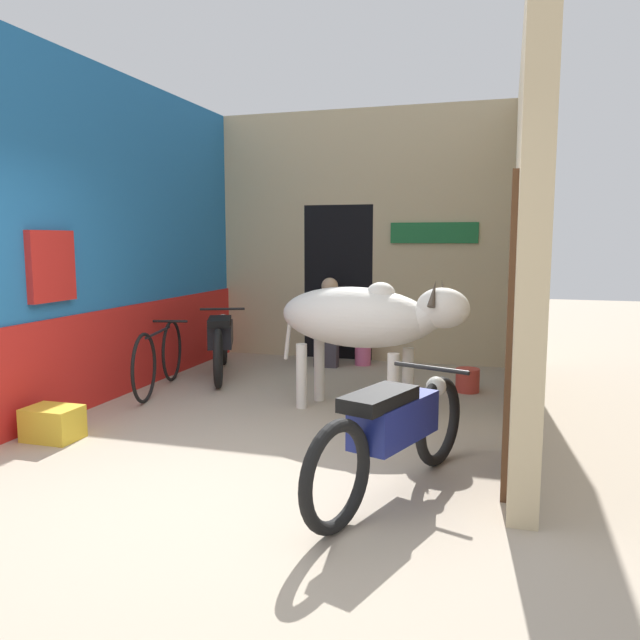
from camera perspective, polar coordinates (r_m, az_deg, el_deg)
The scene contains 12 objects.
ground_plane at distance 4.46m, azimuth -11.13°, elevation -14.88°, with size 30.00×30.00×0.00m, color tan.
wall_left_shopfront at distance 7.24m, azimuth -17.40°, elevation 6.87°, with size 0.25×4.77×3.42m.
wall_back_with_doorway at distance 8.91m, azimuth 3.29°, elevation 6.04°, with size 4.02×0.93×3.42m.
wall_right_with_door at distance 5.97m, azimuth 18.17°, elevation 7.13°, with size 0.22×4.77×3.42m.
cow at distance 5.99m, azimuth 3.98°, elevation 0.13°, with size 2.00×1.00×1.33m.
motorcycle_near at distance 4.17m, azimuth 6.79°, elevation -9.86°, with size 0.82×1.92×0.78m.
motorcycle_far at distance 7.78m, azimuth -9.05°, elevation -1.78°, with size 0.90×1.88×0.79m.
bicycle at distance 7.15m, azimuth -14.50°, elevation -3.36°, with size 0.54×1.69×0.74m.
shopkeeper_seated at distance 8.29m, azimuth 0.81°, elevation -0.02°, with size 0.45×0.34×1.17m.
plastic_stool at distance 8.38m, azimuth 3.95°, elevation -2.72°, with size 0.31×0.31×0.39m.
crate at distance 5.77m, azimuth -23.24°, elevation -8.68°, with size 0.44×0.32×0.28m.
bucket at distance 7.11m, azimuth 13.33°, elevation -5.38°, with size 0.26×0.26×0.26m.
Camera 1 is at (1.96, -3.63, 1.68)m, focal length 35.00 mm.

